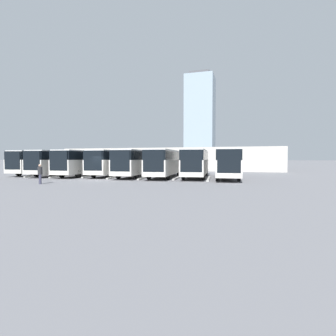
{
  "coord_description": "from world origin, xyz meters",
  "views": [
    {
      "loc": [
        -14.71,
        24.47,
        2.3
      ],
      "look_at": [
        -5.73,
        -5.92,
        1.12
      ],
      "focal_mm": 28.0,
      "sensor_mm": 36.0,
      "label": 1
    }
  ],
  "objects_px": {
    "bus_6": "(62,162)",
    "bus_7": "(44,162)",
    "pedestrian": "(40,173)",
    "bus_0": "(227,162)",
    "bus_5": "(85,162)",
    "bus_2": "(165,162)",
    "bus_1": "(196,162)",
    "bus_3": "(137,162)",
    "bus_4": "(114,162)"
  },
  "relations": [
    {
      "from": "bus_5",
      "to": "pedestrian",
      "type": "relative_size",
      "value": 6.83
    },
    {
      "from": "bus_3",
      "to": "bus_5",
      "type": "xyz_separation_m",
      "value": [
        7.26,
        0.29,
        0.0
      ]
    },
    {
      "from": "bus_3",
      "to": "bus_7",
      "type": "relative_size",
      "value": 1.0
    },
    {
      "from": "bus_0",
      "to": "bus_1",
      "type": "height_order",
      "value": "same"
    },
    {
      "from": "bus_3",
      "to": "bus_6",
      "type": "distance_m",
      "value": 10.89
    },
    {
      "from": "bus_4",
      "to": "pedestrian",
      "type": "relative_size",
      "value": 6.83
    },
    {
      "from": "bus_0",
      "to": "bus_3",
      "type": "bearing_deg",
      "value": -4.2
    },
    {
      "from": "bus_1",
      "to": "bus_6",
      "type": "xyz_separation_m",
      "value": [
        18.15,
        1.07,
        0.0
      ]
    },
    {
      "from": "bus_0",
      "to": "bus_5",
      "type": "bearing_deg",
      "value": -3.84
    },
    {
      "from": "bus_3",
      "to": "bus_7",
      "type": "xyz_separation_m",
      "value": [
        14.52,
        -0.53,
        0.0
      ]
    },
    {
      "from": "bus_4",
      "to": "bus_3",
      "type": "bearing_deg",
      "value": 163.01
    },
    {
      "from": "bus_6",
      "to": "pedestrian",
      "type": "height_order",
      "value": "bus_6"
    },
    {
      "from": "bus_5",
      "to": "bus_3",
      "type": "bearing_deg",
      "value": 176.7
    },
    {
      "from": "bus_5",
      "to": "bus_6",
      "type": "height_order",
      "value": "same"
    },
    {
      "from": "bus_1",
      "to": "bus_3",
      "type": "distance_m",
      "value": 7.3
    },
    {
      "from": "bus_0",
      "to": "bus_3",
      "type": "height_order",
      "value": "same"
    },
    {
      "from": "bus_4",
      "to": "bus_6",
      "type": "distance_m",
      "value": 7.33
    },
    {
      "from": "bus_1",
      "to": "bus_6",
      "type": "relative_size",
      "value": 1.0
    },
    {
      "from": "bus_7",
      "to": "pedestrian",
      "type": "distance_m",
      "value": 15.2
    },
    {
      "from": "bus_1",
      "to": "bus_3",
      "type": "height_order",
      "value": "same"
    },
    {
      "from": "bus_1",
      "to": "bus_5",
      "type": "distance_m",
      "value": 14.56
    },
    {
      "from": "bus_0",
      "to": "bus_5",
      "type": "xyz_separation_m",
      "value": [
        18.15,
        0.55,
        0.0
      ]
    },
    {
      "from": "bus_0",
      "to": "bus_6",
      "type": "xyz_separation_m",
      "value": [
        21.78,
        0.54,
        0.0
      ]
    },
    {
      "from": "bus_3",
      "to": "bus_6",
      "type": "height_order",
      "value": "same"
    },
    {
      "from": "bus_3",
      "to": "bus_5",
      "type": "distance_m",
      "value": 7.27
    },
    {
      "from": "bus_6",
      "to": "bus_7",
      "type": "distance_m",
      "value": 3.72
    },
    {
      "from": "bus_2",
      "to": "bus_4",
      "type": "xyz_separation_m",
      "value": [
        7.26,
        -0.7,
        0.0
      ]
    },
    {
      "from": "bus_7",
      "to": "pedestrian",
      "type": "xyz_separation_m",
      "value": [
        -9.83,
        11.56,
        -0.88
      ]
    },
    {
      "from": "bus_4",
      "to": "bus_5",
      "type": "distance_m",
      "value": 3.77
    },
    {
      "from": "bus_5",
      "to": "pedestrian",
      "type": "distance_m",
      "value": 11.08
    },
    {
      "from": "bus_1",
      "to": "bus_4",
      "type": "distance_m",
      "value": 10.89
    },
    {
      "from": "bus_3",
      "to": "bus_0",
      "type": "bearing_deg",
      "value": 175.8
    },
    {
      "from": "bus_2",
      "to": "bus_5",
      "type": "height_order",
      "value": "same"
    },
    {
      "from": "bus_7",
      "to": "pedestrian",
      "type": "relative_size",
      "value": 6.83
    },
    {
      "from": "bus_3",
      "to": "pedestrian",
      "type": "bearing_deg",
      "value": 61.38
    },
    {
      "from": "bus_7",
      "to": "bus_3",
      "type": "bearing_deg",
      "value": 172.33
    },
    {
      "from": "bus_4",
      "to": "bus_6",
      "type": "relative_size",
      "value": 1.0
    },
    {
      "from": "bus_5",
      "to": "bus_4",
      "type": "bearing_deg",
      "value": -169.86
    },
    {
      "from": "bus_6",
      "to": "bus_7",
      "type": "bearing_deg",
      "value": -18.04
    },
    {
      "from": "bus_0",
      "to": "pedestrian",
      "type": "xyz_separation_m",
      "value": [
        15.58,
        11.29,
        -0.88
      ]
    },
    {
      "from": "bus_1",
      "to": "pedestrian",
      "type": "height_order",
      "value": "bus_1"
    },
    {
      "from": "bus_2",
      "to": "bus_7",
      "type": "xyz_separation_m",
      "value": [
        18.15,
        -0.49,
        0.0
      ]
    },
    {
      "from": "bus_7",
      "to": "bus_0",
      "type": "bearing_deg",
      "value": 173.81
    },
    {
      "from": "bus_7",
      "to": "pedestrian",
      "type": "bearing_deg",
      "value": 124.8
    },
    {
      "from": "bus_5",
      "to": "bus_2",
      "type": "bearing_deg",
      "value": 176.12
    },
    {
      "from": "bus_5",
      "to": "bus_7",
      "type": "height_order",
      "value": "same"
    },
    {
      "from": "bus_2",
      "to": "bus_7",
      "type": "height_order",
      "value": "same"
    },
    {
      "from": "bus_7",
      "to": "bus_2",
      "type": "bearing_deg",
      "value": 172.85
    },
    {
      "from": "bus_0",
      "to": "bus_6",
      "type": "distance_m",
      "value": 21.79
    },
    {
      "from": "bus_2",
      "to": "pedestrian",
      "type": "relative_size",
      "value": 6.83
    }
  ]
}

